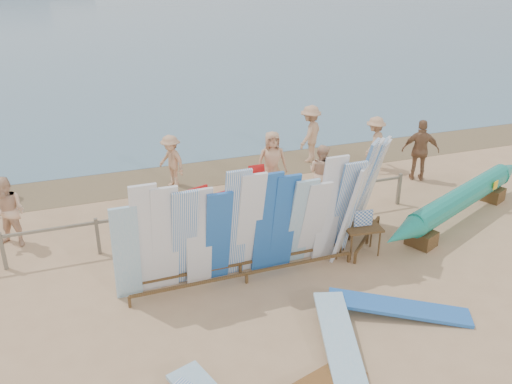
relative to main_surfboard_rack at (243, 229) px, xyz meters
name	(u,v)px	position (x,y,z in m)	size (l,w,h in m)	color
ground	(219,309)	(-0.81, -0.90, -1.17)	(160.00, 160.00, 0.00)	tan
wet_sand_strip	(155,177)	(-0.81, 6.30, -1.17)	(40.00, 2.60, 0.01)	brown
fence	(183,216)	(-0.81, 2.10, -0.54)	(12.08, 0.08, 0.90)	#7B715D
main_surfboard_rack	(243,229)	(0.00, 0.00, 0.00)	(5.26, 0.78, 2.62)	brown
side_surfboard_rack	(362,195)	(3.09, 0.58, 0.06)	(2.15, 2.11, 2.76)	brown
outrigger_canoe	(462,199)	(6.11, 0.69, -0.56)	(6.43, 3.32, 0.97)	brown
vendor_table	(362,239)	(2.88, 0.08, -0.81)	(0.89, 0.67, 1.10)	brown
flat_board_b	(340,354)	(0.82, -2.85, -1.17)	(0.56, 2.70, 0.07)	#89BFDB
flat_board_d	(398,314)	(2.41, -2.21, -1.17)	(0.56, 2.70, 0.07)	blue
beach_chair_left	(230,214)	(0.50, 2.62, -0.94)	(0.62, 0.63, 0.80)	red
beach_chair_right	(204,213)	(-0.12, 2.82, -0.91)	(0.74, 0.75, 0.91)	red
stroller	(261,191)	(1.59, 3.30, -0.74)	(0.56, 0.79, 1.07)	red
beachgoer_8	(321,173)	(3.29, 3.08, -0.36)	(0.79, 0.38, 1.62)	beige
beachgoer_2	(8,213)	(-4.69, 3.18, -0.31)	(0.84, 0.40, 1.72)	beige
beachgoer_3	(171,161)	(-0.41, 5.43, -0.38)	(1.02, 0.42, 1.58)	tan
beachgoer_extra_0	(375,143)	(5.97, 4.74, -0.33)	(1.09, 0.45, 1.69)	tan
beachgoer_6	(272,161)	(2.26, 4.18, -0.28)	(0.87, 0.42, 1.78)	tan
beachgoer_10	(421,150)	(6.76, 3.44, -0.24)	(1.10, 0.47, 1.87)	#8C6042
beachgoer_9	(310,134)	(4.30, 5.99, -0.23)	(1.22, 0.50, 1.89)	tan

